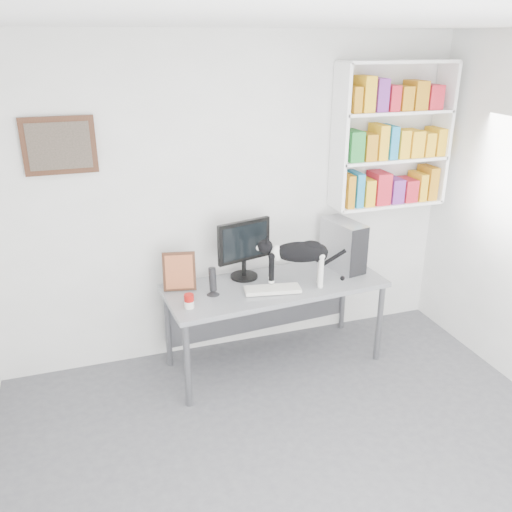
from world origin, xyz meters
name	(u,v)px	position (x,y,z in m)	size (l,w,h in m)	color
room	(338,305)	(0.00, 0.00, 1.35)	(4.01, 4.01, 2.70)	#5D5D62
bookshelf	(392,136)	(1.40, 1.85, 1.85)	(1.03, 0.28, 1.24)	white
wall_art	(59,146)	(-1.30, 1.97, 1.90)	(0.52, 0.04, 0.42)	#412114
desk	(275,324)	(0.24, 1.56, 0.38)	(1.80, 0.70, 0.75)	gray
monitor	(244,249)	(0.03, 1.76, 1.01)	(0.48, 0.23, 0.51)	black
keyboard	(272,289)	(0.17, 1.43, 0.77)	(0.45, 0.17, 0.03)	silver
pc_tower	(343,245)	(0.91, 1.68, 0.96)	(0.19, 0.43, 0.43)	silver
speaker	(213,281)	(-0.30, 1.52, 0.87)	(0.10, 0.10, 0.24)	black
leaning_print	(179,271)	(-0.52, 1.70, 0.91)	(0.26, 0.10, 0.32)	#412114
soup_can	(189,301)	(-0.52, 1.36, 0.81)	(0.07, 0.07, 0.11)	#A2110D
cat	(298,263)	(0.40, 1.46, 0.95)	(0.64, 0.17, 0.40)	black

